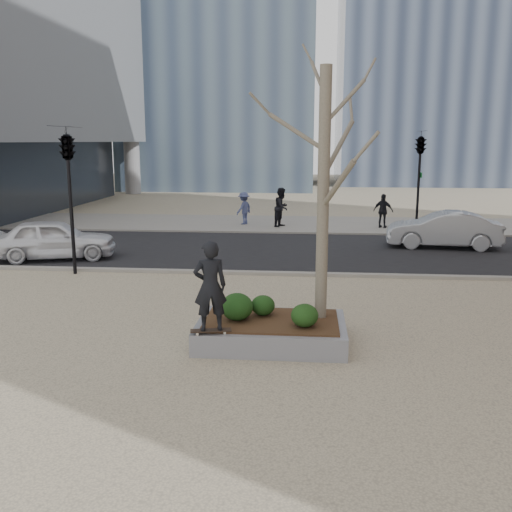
# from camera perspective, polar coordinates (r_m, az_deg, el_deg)

# --- Properties ---
(ground) EXTENTS (120.00, 120.00, 0.00)m
(ground) POSITION_cam_1_polar(r_m,az_deg,el_deg) (11.94, -3.32, -8.47)
(ground) COLOR #BCAC8A
(ground) RESTS_ON ground
(street) EXTENTS (60.00, 8.00, 0.02)m
(street) POSITION_cam_1_polar(r_m,az_deg,el_deg) (21.55, 0.65, 0.61)
(street) COLOR black
(street) RESTS_ON ground
(far_sidewalk) EXTENTS (60.00, 6.00, 0.02)m
(far_sidewalk) POSITION_cam_1_polar(r_m,az_deg,el_deg) (28.44, 1.81, 3.25)
(far_sidewalk) COLOR gray
(far_sidewalk) RESTS_ON ground
(planter) EXTENTS (3.00, 2.00, 0.45)m
(planter) POSITION_cam_1_polar(r_m,az_deg,el_deg) (11.76, 1.53, -7.60)
(planter) COLOR gray
(planter) RESTS_ON ground
(planter_mulch) EXTENTS (2.70, 1.70, 0.04)m
(planter_mulch) POSITION_cam_1_polar(r_m,az_deg,el_deg) (11.69, 1.54, -6.47)
(planter_mulch) COLOR #382314
(planter_mulch) RESTS_ON planter
(sycamore_tree) EXTENTS (2.80, 2.80, 6.60)m
(sycamore_tree) POSITION_cam_1_polar(r_m,az_deg,el_deg) (11.40, 6.83, 9.99)
(sycamore_tree) COLOR gray
(sycamore_tree) RESTS_ON planter_mulch
(shrub_left) EXTENTS (0.65, 0.65, 0.55)m
(shrub_left) POSITION_cam_1_polar(r_m,az_deg,el_deg) (11.59, -1.92, -5.09)
(shrub_left) COLOR #153410
(shrub_left) RESTS_ON planter_mulch
(shrub_middle) EXTENTS (0.50, 0.50, 0.42)m
(shrub_middle) POSITION_cam_1_polar(r_m,az_deg,el_deg) (11.91, 0.70, -4.96)
(shrub_middle) COLOR #173410
(shrub_middle) RESTS_ON planter_mulch
(shrub_right) EXTENTS (0.54, 0.54, 0.46)m
(shrub_right) POSITION_cam_1_polar(r_m,az_deg,el_deg) (11.22, 4.88, -5.94)
(shrub_right) COLOR #173310
(shrub_right) RESTS_ON planter_mulch
(skateboard) EXTENTS (0.80, 0.36, 0.08)m
(skateboard) POSITION_cam_1_polar(r_m,az_deg,el_deg) (11.00, -4.53, -7.56)
(skateboard) COLOR black
(skateboard) RESTS_ON planter
(skateboarder) EXTENTS (0.72, 0.58, 1.73)m
(skateboarder) POSITION_cam_1_polar(r_m,az_deg,el_deg) (10.74, -4.61, -3.01)
(skateboarder) COLOR black
(skateboarder) RESTS_ON skateboard
(police_car) EXTENTS (4.43, 2.79, 1.41)m
(police_car) POSITION_cam_1_polar(r_m,az_deg,el_deg) (20.96, -19.56, 1.61)
(police_car) COLOR white
(police_car) RESTS_ON street
(car_silver) EXTENTS (4.37, 1.92, 1.40)m
(car_silver) POSITION_cam_1_polar(r_m,az_deg,el_deg) (23.05, 18.23, 2.53)
(car_silver) COLOR #9DA0A5
(car_silver) RESTS_ON street
(pedestrian_a) EXTENTS (1.01, 1.11, 1.86)m
(pedestrian_a) POSITION_cam_1_polar(r_m,az_deg,el_deg) (27.32, 2.59, 4.90)
(pedestrian_a) COLOR black
(pedestrian_a) RESTS_ON far_sidewalk
(pedestrian_b) EXTENTS (1.02, 1.18, 1.58)m
(pedestrian_b) POSITION_cam_1_polar(r_m,az_deg,el_deg) (28.09, -1.22, 4.80)
(pedestrian_b) COLOR #404873
(pedestrian_b) RESTS_ON far_sidewalk
(pedestrian_c) EXTENTS (1.02, 0.74, 1.60)m
(pedestrian_c) POSITION_cam_1_polar(r_m,az_deg,el_deg) (27.55, 12.60, 4.42)
(pedestrian_c) COLOR black
(pedestrian_c) RESTS_ON far_sidewalk
(traffic_light_near) EXTENTS (0.60, 2.48, 4.50)m
(traffic_light_near) POSITION_cam_1_polar(r_m,az_deg,el_deg) (18.28, -18.04, 5.19)
(traffic_light_near) COLOR black
(traffic_light_near) RESTS_ON ground
(traffic_light_far) EXTENTS (0.60, 2.48, 4.50)m
(traffic_light_far) POSITION_cam_1_polar(r_m,az_deg,el_deg) (26.20, 15.95, 7.04)
(traffic_light_far) COLOR black
(traffic_light_far) RESTS_ON ground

